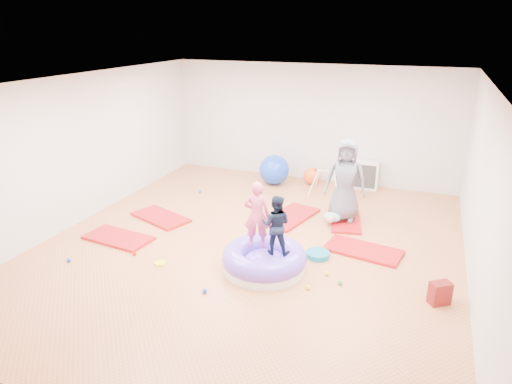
% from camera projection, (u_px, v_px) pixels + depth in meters
% --- Properties ---
extents(room, '(7.01, 8.01, 2.81)m').
position_uv_depth(room, '(249.00, 169.00, 7.50)').
color(room, '#C5754F').
rests_on(room, ground).
extents(gym_mat_front_left, '(1.29, 0.74, 0.05)m').
position_uv_depth(gym_mat_front_left, '(118.00, 238.00, 8.21)').
color(gym_mat_front_left, maroon).
rests_on(gym_mat_front_left, ground).
extents(gym_mat_mid_left, '(1.35, 0.99, 0.05)m').
position_uv_depth(gym_mat_mid_left, '(161.00, 217.00, 9.09)').
color(gym_mat_mid_left, maroon).
rests_on(gym_mat_mid_left, ground).
extents(gym_mat_center_back, '(0.97, 1.43, 0.05)m').
position_uv_depth(gym_mat_center_back, '(290.00, 217.00, 9.12)').
color(gym_mat_center_back, maroon).
rests_on(gym_mat_center_back, ground).
extents(gym_mat_right, '(1.35, 0.83, 0.05)m').
position_uv_depth(gym_mat_right, '(363.00, 250.00, 7.76)').
color(gym_mat_right, maroon).
rests_on(gym_mat_right, ground).
extents(gym_mat_rear_right, '(0.79, 1.22, 0.05)m').
position_uv_depth(gym_mat_rear_right, '(346.00, 221.00, 8.92)').
color(gym_mat_rear_right, maroon).
rests_on(gym_mat_rear_right, ground).
extents(inflatable_cushion, '(1.33, 1.33, 0.42)m').
position_uv_depth(inflatable_cushion, '(264.00, 260.00, 7.16)').
color(inflatable_cushion, white).
rests_on(inflatable_cushion, ground).
extents(child_pink, '(0.46, 0.37, 1.09)m').
position_uv_depth(child_pink, '(257.00, 212.00, 7.01)').
color(child_pink, '#DF4E75').
rests_on(child_pink, inflatable_cushion).
extents(child_navy, '(0.50, 0.41, 0.93)m').
position_uv_depth(child_navy, '(276.00, 222.00, 6.85)').
color(child_navy, black).
rests_on(child_navy, inflatable_cushion).
extents(adult_caregiver, '(0.84, 0.60, 1.61)m').
position_uv_depth(adult_caregiver, '(345.00, 180.00, 8.70)').
color(adult_caregiver, slate).
rests_on(adult_caregiver, gym_mat_rear_right).
extents(infant, '(0.34, 0.34, 0.20)m').
position_uv_depth(infant, '(332.00, 218.00, 8.77)').
color(infant, '#84C2DB').
rests_on(infant, gym_mat_rear_right).
extents(ball_pit_balls, '(4.33, 3.76, 0.07)m').
position_uv_depth(ball_pit_balls, '(216.00, 253.00, 7.66)').
color(ball_pit_balls, blue).
rests_on(ball_pit_balls, ground).
extents(exercise_ball_blue, '(0.72, 0.72, 0.72)m').
position_uv_depth(exercise_ball_blue, '(274.00, 170.00, 10.95)').
color(exercise_ball_blue, blue).
rests_on(exercise_ball_blue, ground).
extents(exercise_ball_orange, '(0.42, 0.42, 0.42)m').
position_uv_depth(exercise_ball_orange, '(312.00, 176.00, 11.00)').
color(exercise_ball_orange, '#F95A1F').
rests_on(exercise_ball_orange, ground).
extents(infant_play_gym, '(0.74, 0.70, 0.57)m').
position_uv_depth(infant_play_gym, '(327.00, 178.00, 10.28)').
color(infant_play_gym, white).
rests_on(infant_play_gym, ground).
extents(cube_shelf, '(0.64, 0.32, 0.64)m').
position_uv_depth(cube_shelf, '(364.00, 175.00, 10.72)').
color(cube_shelf, white).
rests_on(cube_shelf, ground).
extents(balance_disc, '(0.39, 0.39, 0.09)m').
position_uv_depth(balance_disc, '(318.00, 255.00, 7.58)').
color(balance_disc, '#127596').
rests_on(balance_disc, ground).
extents(backpack, '(0.33, 0.31, 0.33)m').
position_uv_depth(backpack, '(440.00, 293.00, 6.28)').
color(backpack, '#B70F0B').
rests_on(backpack, ground).
extents(yellow_toy, '(0.19, 0.19, 0.03)m').
position_uv_depth(yellow_toy, '(160.00, 263.00, 7.37)').
color(yellow_toy, yellow).
rests_on(yellow_toy, ground).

